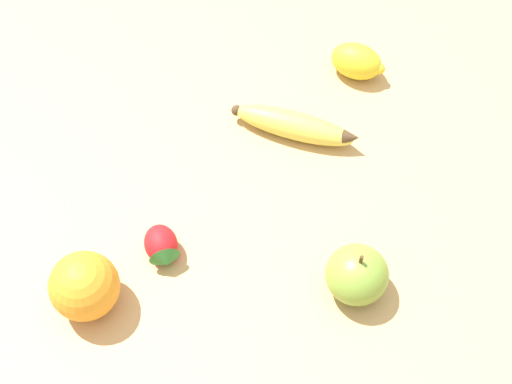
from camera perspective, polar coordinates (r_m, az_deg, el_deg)
The scene contains 6 objects.
ground_plane at distance 0.96m, azimuth -0.43°, elevation -0.67°, with size 3.00×3.00×0.00m, color tan.
banana at distance 1.01m, azimuth 3.13°, elevation 5.33°, with size 0.08×0.19×0.04m.
orange at distance 0.88m, azimuth -13.57°, elevation -7.33°, with size 0.08×0.08×0.08m.
strawberry at distance 0.91m, azimuth -7.55°, elevation -4.37°, with size 0.07×0.06×0.04m.
apple at distance 0.88m, azimuth 8.08°, elevation -6.57°, with size 0.08×0.08×0.08m.
lemon at distance 1.09m, azimuth 8.06°, elevation 10.31°, with size 0.08×0.09×0.05m.
Camera 1 is at (0.50, 0.04, 0.82)m, focal length 50.00 mm.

